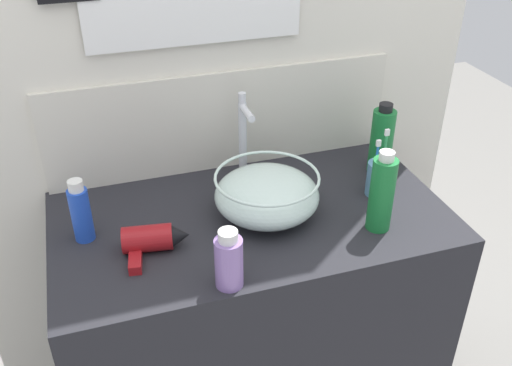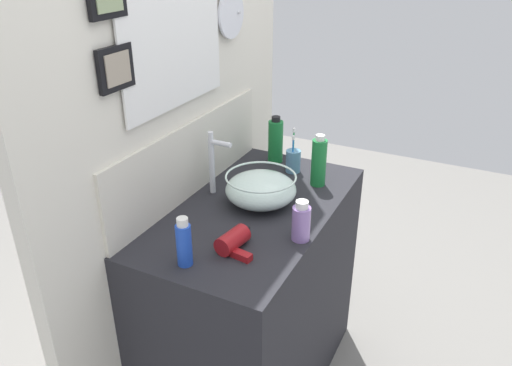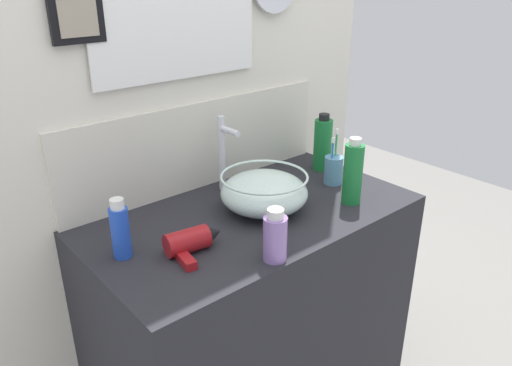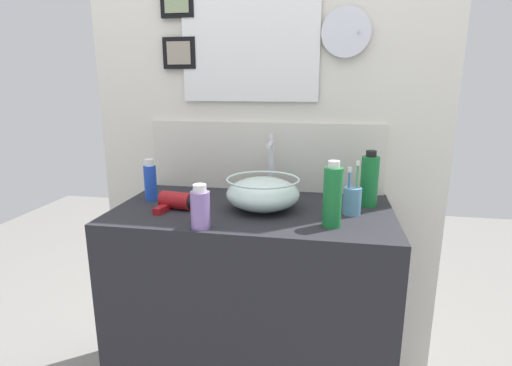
# 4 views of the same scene
# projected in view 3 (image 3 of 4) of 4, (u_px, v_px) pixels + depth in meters

# --- Properties ---
(vanity_counter) EXTENTS (1.06, 0.57, 0.94)m
(vanity_counter) POSITION_uv_depth(u_px,v_px,m) (253.00, 330.00, 1.77)
(vanity_counter) COLOR #232328
(vanity_counter) RESTS_ON ground
(back_panel) EXTENTS (1.56, 0.09, 2.58)m
(back_panel) POSITION_uv_depth(u_px,v_px,m) (191.00, 85.00, 1.66)
(back_panel) COLOR silver
(back_panel) RESTS_ON ground
(glass_bowl_sink) EXTENTS (0.28, 0.28, 0.12)m
(glass_bowl_sink) POSITION_uv_depth(u_px,v_px,m) (264.00, 192.00, 1.57)
(glass_bowl_sink) COLOR silver
(glass_bowl_sink) RESTS_ON vanity_counter
(faucet) EXTENTS (0.02, 0.10, 0.26)m
(faucet) POSITION_uv_depth(u_px,v_px,m) (223.00, 150.00, 1.69)
(faucet) COLOR silver
(faucet) RESTS_ON vanity_counter
(hair_drier) EXTENTS (0.17, 0.13, 0.07)m
(hair_drier) POSITION_uv_depth(u_px,v_px,m) (192.00, 241.00, 1.36)
(hair_drier) COLOR maroon
(hair_drier) RESTS_ON vanity_counter
(toothbrush_cup) EXTENTS (0.07, 0.07, 0.20)m
(toothbrush_cup) POSITION_uv_depth(u_px,v_px,m) (333.00, 170.00, 1.77)
(toothbrush_cup) COLOR #598CB2
(toothbrush_cup) RESTS_ON vanity_counter
(shampoo_bottle) EXTENTS (0.05, 0.05, 0.17)m
(shampoo_bottle) POSITION_uv_depth(u_px,v_px,m) (120.00, 230.00, 1.32)
(shampoo_bottle) COLOR blue
(shampoo_bottle) RESTS_ON vanity_counter
(lotion_bottle) EXTENTS (0.06, 0.06, 0.22)m
(lotion_bottle) POSITION_uv_depth(u_px,v_px,m) (353.00, 173.00, 1.61)
(lotion_bottle) COLOR #197233
(lotion_bottle) RESTS_ON vanity_counter
(soap_dispenser) EXTENTS (0.07, 0.07, 0.22)m
(soap_dispenser) POSITION_uv_depth(u_px,v_px,m) (323.00, 144.00, 1.88)
(soap_dispenser) COLOR #197233
(soap_dispenser) RESTS_ON vanity_counter
(spray_bottle) EXTENTS (0.06, 0.06, 0.15)m
(spray_bottle) POSITION_uv_depth(u_px,v_px,m) (275.00, 237.00, 1.31)
(spray_bottle) COLOR #8C6BB2
(spray_bottle) RESTS_ON vanity_counter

